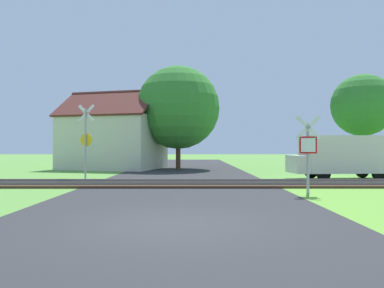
# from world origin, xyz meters

# --- Properties ---
(ground_plane) EXTENTS (160.00, 160.00, 0.00)m
(ground_plane) POSITION_xyz_m (0.00, 0.00, 0.00)
(ground_plane) COLOR #5B933D
(road_asphalt) EXTENTS (8.13, 80.00, 0.01)m
(road_asphalt) POSITION_xyz_m (0.00, 2.00, 0.00)
(road_asphalt) COLOR #2D2D30
(road_asphalt) RESTS_ON ground
(rail_track) EXTENTS (60.00, 2.60, 0.22)m
(rail_track) POSITION_xyz_m (0.00, 8.15, 0.06)
(rail_track) COLOR #422D1E
(rail_track) RESTS_ON ground
(stop_sign_near) EXTENTS (0.87, 0.20, 2.79)m
(stop_sign_near) POSITION_xyz_m (4.55, 5.14, 1.60)
(stop_sign_near) COLOR #9E9EA5
(stop_sign_near) RESTS_ON ground
(crossing_sign_far) EXTENTS (0.86, 0.23, 3.76)m
(crossing_sign_far) POSITION_xyz_m (-4.75, 10.30, 2.12)
(crossing_sign_far) COLOR #9E9EA5
(crossing_sign_far) RESTS_ON ground
(house) EXTENTS (8.49, 7.67, 6.00)m
(house) POSITION_xyz_m (-5.56, 20.79, 2.15)
(house) COLOR beige
(house) RESTS_ON ground
(tree_far) EXTENTS (4.87, 4.87, 7.40)m
(tree_far) POSITION_xyz_m (13.91, 21.36, 4.96)
(tree_far) COLOR #513823
(tree_far) RESTS_ON ground
(tree_center) EXTENTS (6.31, 6.31, 7.83)m
(tree_center) POSITION_xyz_m (-0.59, 20.41, 4.67)
(tree_center) COLOR #513823
(tree_center) RESTS_ON ground
(mail_truck) EXTENTS (5.03, 2.24, 2.24)m
(mail_truck) POSITION_xyz_m (8.15, 11.30, 1.24)
(mail_truck) COLOR silver
(mail_truck) RESTS_ON ground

